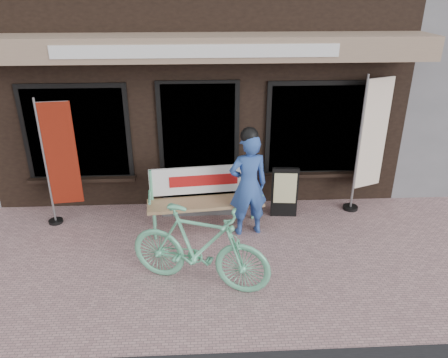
{
  "coord_description": "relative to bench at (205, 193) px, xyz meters",
  "views": [
    {
      "loc": [
        0.06,
        -4.97,
        3.63
      ],
      "look_at": [
        0.36,
        0.7,
        1.05
      ],
      "focal_mm": 35.0,
      "sensor_mm": 36.0,
      "label": 1
    }
  ],
  "objects": [
    {
      "name": "ground",
      "position": [
        -0.08,
        -1.21,
        -0.58
      ],
      "size": [
        70.0,
        70.0,
        0.0
      ],
      "primitive_type": "plane",
      "color": "#B58A8B",
      "rests_on": "ground"
    },
    {
      "name": "storefront",
      "position": [
        -0.08,
        3.76,
        2.41
      ],
      "size": [
        7.0,
        6.77,
        6.0
      ],
      "color": "black",
      "rests_on": "ground"
    },
    {
      "name": "bench",
      "position": [
        0.0,
        0.0,
        0.0
      ],
      "size": [
        1.85,
        0.65,
        0.98
      ],
      "rotation": [
        0.0,
        0.0,
        0.1
      ],
      "color": "#65C798",
      "rests_on": "ground"
    },
    {
      "name": "person",
      "position": [
        0.66,
        -0.24,
        0.28
      ],
      "size": [
        0.66,
        0.49,
        1.73
      ],
      "rotation": [
        0.0,
        0.0,
        0.18
      ],
      "color": "#2F52A2",
      "rests_on": "ground"
    },
    {
      "name": "bicycle",
      "position": [
        -0.09,
        -1.51,
        -0.02
      ],
      "size": [
        1.94,
        1.15,
        1.12
      ],
      "primitive_type": "imported",
      "rotation": [
        0.0,
        0.0,
        1.21
      ],
      "color": "#65C798",
      "rests_on": "ground"
    },
    {
      "name": "nobori_red",
      "position": [
        -2.25,
        0.23,
        0.5
      ],
      "size": [
        0.62,
        0.25,
        2.09
      ],
      "rotation": [
        0.0,
        0.0,
        0.12
      ],
      "color": "gray",
      "rests_on": "ground"
    },
    {
      "name": "nobori_cream",
      "position": [
        2.76,
        0.51,
        0.63
      ],
      "size": [
        0.69,
        0.39,
        2.34
      ],
      "rotation": [
        0.0,
        0.0,
        0.38
      ],
      "color": "gray",
      "rests_on": "ground"
    },
    {
      "name": "menu_stand",
      "position": [
        1.33,
        0.25,
        -0.13
      ],
      "size": [
        0.44,
        0.13,
        0.87
      ],
      "rotation": [
        0.0,
        0.0,
        -0.09
      ],
      "color": "black",
      "rests_on": "ground"
    }
  ]
}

